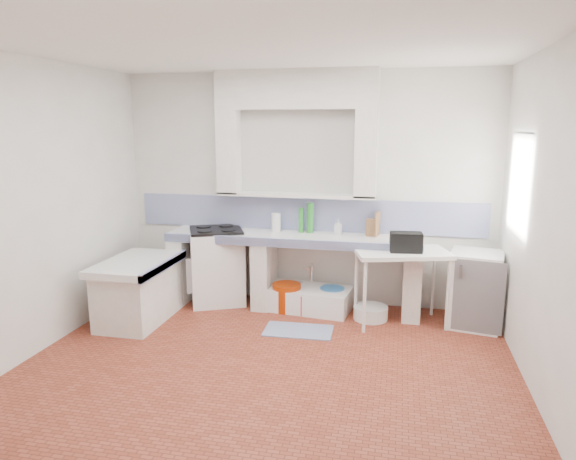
% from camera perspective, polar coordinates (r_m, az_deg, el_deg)
% --- Properties ---
extents(floor, '(4.50, 4.50, 0.00)m').
position_cam_1_polar(floor, '(4.78, -2.68, -15.43)').
color(floor, brown).
rests_on(floor, ground).
extents(ceiling, '(4.50, 4.50, 0.00)m').
position_cam_1_polar(ceiling, '(4.31, -3.05, 19.94)').
color(ceiling, white).
rests_on(ceiling, ground).
extents(wall_back, '(4.50, 0.00, 4.50)m').
position_cam_1_polar(wall_back, '(6.26, 1.98, 4.48)').
color(wall_back, white).
rests_on(wall_back, ground).
extents(wall_front, '(4.50, 0.00, 4.50)m').
position_cam_1_polar(wall_front, '(2.51, -14.99, -6.68)').
color(wall_front, white).
rests_on(wall_front, ground).
extents(wall_left, '(0.00, 4.50, 4.50)m').
position_cam_1_polar(wall_left, '(5.38, -26.68, 2.08)').
color(wall_left, white).
rests_on(wall_left, ground).
extents(wall_right, '(0.00, 4.50, 4.50)m').
position_cam_1_polar(wall_right, '(4.33, 27.23, 0.02)').
color(wall_right, white).
rests_on(wall_right, ground).
extents(alcove_mass, '(1.90, 0.25, 0.45)m').
position_cam_1_polar(alcove_mass, '(6.12, 0.88, 15.34)').
color(alcove_mass, white).
rests_on(alcove_mass, ground).
extents(window_frame, '(0.35, 0.86, 1.06)m').
position_cam_1_polar(window_frame, '(5.50, 26.10, 4.43)').
color(window_frame, '#331C10').
rests_on(window_frame, ground).
extents(lace_valance, '(0.01, 0.84, 0.24)m').
position_cam_1_polar(lace_valance, '(5.44, 24.95, 8.49)').
color(lace_valance, white).
rests_on(lace_valance, ground).
extents(counter_slab, '(3.00, 0.60, 0.08)m').
position_cam_1_polar(counter_slab, '(6.08, 0.50, -0.88)').
color(counter_slab, white).
rests_on(counter_slab, ground).
extents(counter_lip, '(3.00, 0.04, 0.10)m').
position_cam_1_polar(counter_lip, '(5.82, -0.07, -1.47)').
color(counter_lip, navy).
rests_on(counter_lip, ground).
extents(counter_pier_left, '(0.20, 0.55, 0.82)m').
position_cam_1_polar(counter_pier_left, '(6.62, -11.49, -4.11)').
color(counter_pier_left, white).
rests_on(counter_pier_left, ground).
extents(counter_pier_mid, '(0.20, 0.55, 0.82)m').
position_cam_1_polar(counter_pier_mid, '(6.27, -2.65, -4.75)').
color(counter_pier_mid, white).
rests_on(counter_pier_mid, ground).
extents(counter_pier_right, '(0.20, 0.55, 0.82)m').
position_cam_1_polar(counter_pier_right, '(6.08, 13.59, -5.62)').
color(counter_pier_right, white).
rests_on(counter_pier_right, ground).
extents(peninsula_top, '(0.70, 1.10, 0.08)m').
position_cam_1_polar(peninsula_top, '(5.95, -16.45, -3.64)').
color(peninsula_top, white).
rests_on(peninsula_top, ground).
extents(peninsula_base, '(0.60, 1.00, 0.62)m').
position_cam_1_polar(peninsula_base, '(6.05, -16.26, -6.84)').
color(peninsula_base, white).
rests_on(peninsula_base, ground).
extents(peninsula_lip, '(0.04, 1.10, 0.10)m').
position_cam_1_polar(peninsula_lip, '(5.80, -13.59, -3.87)').
color(peninsula_lip, navy).
rests_on(peninsula_lip, ground).
extents(backsplash, '(4.27, 0.03, 0.40)m').
position_cam_1_polar(backsplash, '(6.29, 1.93, 1.75)').
color(backsplash, navy).
rests_on(backsplash, ground).
extents(stove, '(0.83, 0.82, 0.90)m').
position_cam_1_polar(stove, '(6.44, -7.89, -4.06)').
color(stove, white).
rests_on(stove, ground).
extents(sink, '(1.05, 0.65, 0.24)m').
position_cam_1_polar(sink, '(6.21, 2.30, -7.74)').
color(sink, white).
rests_on(sink, ground).
extents(side_table, '(1.12, 0.82, 0.04)m').
position_cam_1_polar(side_table, '(5.82, 12.38, -6.26)').
color(side_table, white).
rests_on(side_table, ground).
extents(fridge, '(0.63, 0.63, 0.83)m').
position_cam_1_polar(fridge, '(5.99, 20.03, -6.20)').
color(fridge, white).
rests_on(fridge, ground).
extents(bucket_red, '(0.35, 0.35, 0.32)m').
position_cam_1_polar(bucket_red, '(6.18, -0.16, -7.44)').
color(bucket_red, '#A92C02').
rests_on(bucket_red, ground).
extents(bucket_orange, '(0.34, 0.34, 0.24)m').
position_cam_1_polar(bucket_orange, '(6.09, 1.89, -8.11)').
color(bucket_orange, red).
rests_on(bucket_orange, ground).
extents(bucket_blue, '(0.39, 0.39, 0.27)m').
position_cam_1_polar(bucket_blue, '(6.20, 4.91, -7.63)').
color(bucket_blue, '#2B74BC').
rests_on(bucket_blue, ground).
extents(basin_white, '(0.47, 0.47, 0.15)m').
position_cam_1_polar(basin_white, '(6.00, 9.16, -9.05)').
color(basin_white, white).
rests_on(basin_white, ground).
extents(water_bottle_a, '(0.09, 0.09, 0.27)m').
position_cam_1_polar(water_bottle_a, '(6.41, 1.30, -6.96)').
color(water_bottle_a, silver).
rests_on(water_bottle_a, ground).
extents(water_bottle_b, '(0.09, 0.09, 0.27)m').
position_cam_1_polar(water_bottle_b, '(6.32, 4.28, -7.26)').
color(water_bottle_b, silver).
rests_on(water_bottle_b, ground).
extents(black_bag, '(0.35, 0.23, 0.21)m').
position_cam_1_polar(black_bag, '(5.65, 12.97, -1.33)').
color(black_bag, black).
rests_on(black_bag, side_table).
extents(green_bottle_a, '(0.08, 0.08, 0.30)m').
position_cam_1_polar(green_bottle_a, '(6.17, 1.47, 1.09)').
color(green_bottle_a, '#268029').
rests_on(green_bottle_a, counter_slab).
extents(green_bottle_b, '(0.08, 0.08, 0.36)m').
position_cam_1_polar(green_bottle_b, '(6.15, 2.47, 1.34)').
color(green_bottle_b, '#268029').
rests_on(green_bottle_b, counter_slab).
extents(knife_block, '(0.11, 0.09, 0.20)m').
position_cam_1_polar(knife_block, '(6.06, 9.12, 0.28)').
color(knife_block, olive).
rests_on(knife_block, counter_slab).
extents(cutting_board, '(0.06, 0.21, 0.28)m').
position_cam_1_polar(cutting_board, '(6.07, 9.90, 0.67)').
color(cutting_board, olive).
rests_on(cutting_board, counter_slab).
extents(paper_towel, '(0.13, 0.13, 0.22)m').
position_cam_1_polar(paper_towel, '(6.25, -1.34, 0.86)').
color(paper_towel, white).
rests_on(paper_towel, counter_slab).
extents(soap_bottle, '(0.09, 0.09, 0.18)m').
position_cam_1_polar(soap_bottle, '(6.12, 5.58, 0.36)').
color(soap_bottle, white).
rests_on(soap_bottle, counter_slab).
extents(rug, '(0.74, 0.44, 0.01)m').
position_cam_1_polar(rug, '(5.62, 1.15, -11.10)').
color(rug, navy).
rests_on(rug, ground).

